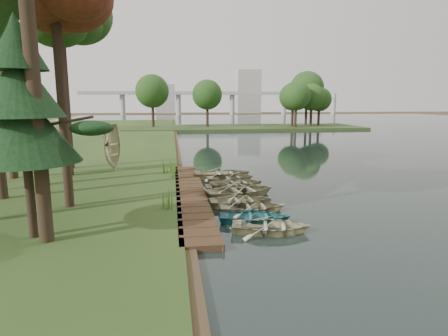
{
  "coord_description": "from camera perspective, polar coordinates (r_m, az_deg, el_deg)",
  "views": [
    {
      "loc": [
        -2.54,
        -20.29,
        5.28
      ],
      "look_at": [
        0.28,
        -0.01,
        1.58
      ],
      "focal_mm": 30.0,
      "sensor_mm": 36.0,
      "label": 1
    }
  ],
  "objects": [
    {
      "name": "rowboat_3",
      "position": [
        18.95,
        2.6,
        -4.74
      ],
      "size": [
        3.34,
        2.47,
        0.67
      ],
      "primitive_type": "imported",
      "rotation": [
        0.0,
        0.0,
        1.63
      ],
      "color": "tan",
      "rests_on": "water"
    },
    {
      "name": "tree_6",
      "position": [
        30.3,
        -23.57,
        19.21
      ],
      "size": [
        4.49,
        4.49,
        12.17
      ],
      "color": "black",
      "rests_on": "bank"
    },
    {
      "name": "reeds_3",
      "position": [
        26.47,
        -7.92,
        0.39
      ],
      "size": [
        0.6,
        0.6,
        0.99
      ],
      "primitive_type": "cone",
      "color": "#3F661E",
      "rests_on": "bank"
    },
    {
      "name": "reeds_0",
      "position": [
        17.68,
        -8.75,
        -4.51
      ],
      "size": [
        0.6,
        0.6,
        1.02
      ],
      "primitive_type": "cone",
      "color": "#3F661E",
      "rests_on": "bank"
    },
    {
      "name": "building_a",
      "position": [
        163.6,
        3.65,
        11.52
      ],
      "size": [
        10.0,
        8.0,
        18.0
      ],
      "primitive_type": "cube",
      "color": "#A5A5A0",
      "rests_on": "ground"
    },
    {
      "name": "reeds_2",
      "position": [
        26.21,
        -9.19,
        0.38
      ],
      "size": [
        0.6,
        0.6,
        1.1
      ],
      "primitive_type": "cone",
      "color": "#3F661E",
      "rests_on": "bank"
    },
    {
      "name": "bridge",
      "position": [
        141.08,
        -1.89,
        10.96
      ],
      "size": [
        95.9,
        4.0,
        8.6
      ],
      "color": "#A5A5A0",
      "rests_on": "ground"
    },
    {
      "name": "building_b",
      "position": [
        165.31,
        -8.9,
        10.37
      ],
      "size": [
        8.0,
        8.0,
        12.0
      ],
      "primitive_type": "cube",
      "color": "#A5A5A0",
      "rests_on": "ground"
    },
    {
      "name": "rowboat_8",
      "position": [
        25.55,
        -0.25,
        -0.65
      ],
      "size": [
        3.91,
        2.81,
        0.8
      ],
      "primitive_type": "imported",
      "rotation": [
        0.0,
        0.0,
        1.58
      ],
      "color": "tan",
      "rests_on": "water"
    },
    {
      "name": "ground",
      "position": [
        21.12,
        -0.75,
        -4.23
      ],
      "size": [
        300.0,
        300.0,
        0.0
      ],
      "primitive_type": "plane",
      "color": "#3D2F1D"
    },
    {
      "name": "rowboat_7",
      "position": [
        24.46,
        1.04,
        -1.32
      ],
      "size": [
        3.44,
        2.66,
        0.66
      ],
      "primitive_type": "imported",
      "rotation": [
        0.0,
        0.0,
        1.7
      ],
      "color": "tan",
      "rests_on": "water"
    },
    {
      "name": "boardwalk",
      "position": [
        20.95,
        -5.11,
        -3.97
      ],
      "size": [
        1.6,
        16.0,
        0.3
      ],
      "primitive_type": "cube",
      "color": "#392616",
      "rests_on": "ground"
    },
    {
      "name": "rowboat_6",
      "position": [
        22.76,
        1.99,
        -2.16
      ],
      "size": [
        3.55,
        2.72,
        0.68
      ],
      "primitive_type": "imported",
      "rotation": [
        0.0,
        0.0,
        1.68
      ],
      "color": "tan",
      "rests_on": "water"
    },
    {
      "name": "rowboat_1",
      "position": [
        16.4,
        4.76,
        -7.2
      ],
      "size": [
        3.44,
        2.73,
        0.64
      ],
      "primitive_type": "imported",
      "rotation": [
        0.0,
        0.0,
        1.39
      ],
      "color": "#286A71",
      "rests_on": "water"
    },
    {
      "name": "reeds_1",
      "position": [
        24.75,
        -7.92,
        -0.13
      ],
      "size": [
        0.6,
        0.6,
        1.13
      ],
      "primitive_type": "cone",
      "color": "#3F661E",
      "rests_on": "bank"
    },
    {
      "name": "peninsula",
      "position": [
        71.25,
        0.63,
        6.17
      ],
      "size": [
        50.0,
        14.0,
        0.45
      ],
      "primitive_type": "cube",
      "color": "#2E401C",
      "rests_on": "ground"
    },
    {
      "name": "pine_tree",
      "position": [
        14.94,
        -28.47,
        8.5
      ],
      "size": [
        3.8,
        3.8,
        7.9
      ],
      "color": "black",
      "rests_on": "bank"
    },
    {
      "name": "rowboat_2",
      "position": [
        17.86,
        4.4,
        -5.7
      ],
      "size": [
        3.23,
        2.34,
        0.66
      ],
      "primitive_type": "imported",
      "rotation": [
        0.0,
        0.0,
        1.55
      ],
      "color": "tan",
      "rests_on": "water"
    },
    {
      "name": "water",
      "position": [
        52.05,
        30.9,
        2.99
      ],
      "size": [
        130.0,
        200.0,
        0.05
      ],
      "primitive_type": "cube",
      "color": "black",
      "rests_on": "ground"
    },
    {
      "name": "rowboat_4",
      "position": [
        20.65,
        2.56,
        -3.27
      ],
      "size": [
        4.44,
        3.59,
        0.81
      ],
      "primitive_type": "imported",
      "rotation": [
        0.0,
        0.0,
        1.79
      ],
      "color": "tan",
      "rests_on": "water"
    },
    {
      "name": "tree_2",
      "position": [
        19.19,
        -24.39,
        21.56
      ],
      "size": [
        3.7,
        3.7,
        10.77
      ],
      "color": "black",
      "rests_on": "bank"
    },
    {
      "name": "tree_4",
      "position": [
        27.54,
        -23.92,
        20.83
      ],
      "size": [
        4.46,
        4.46,
        12.47
      ],
      "color": "black",
      "rests_on": "bank"
    },
    {
      "name": "stored_rowboat",
      "position": [
        27.98,
        -16.4,
        0.29
      ],
      "size": [
        4.01,
        3.52,
        0.69
      ],
      "primitive_type": "imported",
      "rotation": [
        3.14,
        0.0,
        1.16
      ],
      "color": "tan",
      "rests_on": "bank"
    },
    {
      "name": "rowboat_5",
      "position": [
        21.86,
        1.38,
        -2.68
      ],
      "size": [
        3.36,
        2.46,
        0.68
      ],
      "primitive_type": "imported",
      "rotation": [
        0.0,
        0.0,
        1.53
      ],
      "color": "tan",
      "rests_on": "water"
    },
    {
      "name": "rowboat_0",
      "position": [
        15.28,
        7.13,
        -8.54
      ],
      "size": [
        3.57,
        2.86,
        0.66
      ],
      "primitive_type": "imported",
      "rotation": [
        0.0,
        0.0,
        1.37
      ],
      "color": "tan",
      "rests_on": "water"
    },
    {
      "name": "far_trees",
      "position": [
        70.67,
        -2.09,
        11.16
      ],
      "size": [
        45.6,
        5.6,
        8.8
      ],
      "color": "black",
      "rests_on": "peninsula"
    }
  ]
}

